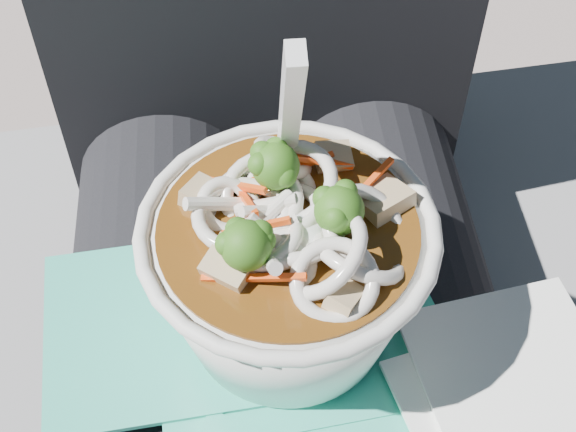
{
  "coord_description": "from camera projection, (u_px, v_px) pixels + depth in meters",
  "views": [
    {
      "loc": [
        -0.03,
        -0.26,
        1.08
      ],
      "look_at": [
        -0.0,
        0.02,
        0.75
      ],
      "focal_mm": 50.0,
      "sensor_mm": 36.0,
      "label": 1
    }
  ],
  "objects": [
    {
      "name": "udon_bowl",
      "position": [
        288.0,
        264.0,
        0.47
      ],
      "size": [
        0.19,
        0.19,
        0.21
      ],
      "color": "silver",
      "rests_on": "plastic_bag"
    },
    {
      "name": "stone_ledge",
      "position": [
        278.0,
        408.0,
        0.91
      ],
      "size": [
        1.04,
        0.59,
        0.48
      ],
      "primitive_type": "cube",
      "rotation": [
        0.0,
        0.0,
        0.09
      ],
      "color": "slate",
      "rests_on": "ground"
    },
    {
      "name": "person_body",
      "position": [
        281.0,
        282.0,
        0.62
      ],
      "size": [
        0.34,
        0.94,
        1.03
      ],
      "color": "black",
      "rests_on": "ground"
    },
    {
      "name": "plastic_bag",
      "position": [
        294.0,
        403.0,
        0.49
      ],
      "size": [
        0.29,
        0.32,
        0.01
      ],
      "color": "#2BB497",
      "rests_on": "lap"
    },
    {
      "name": "napkins",
      "position": [
        516.0,
        402.0,
        0.48
      ],
      "size": [
        0.15,
        0.17,
        0.01
      ],
      "color": "white",
      "rests_on": "plastic_bag"
    },
    {
      "name": "lap",
      "position": [
        292.0,
        403.0,
        0.57
      ],
      "size": [
        0.33,
        0.48,
        0.15
      ],
      "color": "black",
      "rests_on": "stone_ledge"
    }
  ]
}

